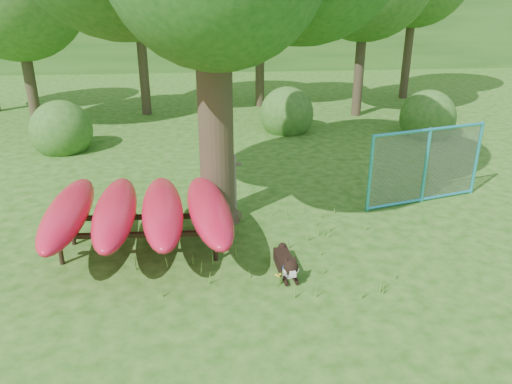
{
  "coord_description": "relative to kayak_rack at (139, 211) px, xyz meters",
  "views": [
    {
      "loc": [
        -0.63,
        -7.37,
        4.54
      ],
      "look_at": [
        0.2,
        1.2,
        1.0
      ],
      "focal_mm": 35.0,
      "sensor_mm": 36.0,
      "label": 1
    }
  ],
  "objects": [
    {
      "name": "shrub_right",
      "position": [
        8.44,
        7.09,
        -0.83
      ],
      "size": [
        1.8,
        1.8,
        1.8
      ],
      "primitive_type": "sphere",
      "color": "#29591D",
      "rests_on": "ground"
    },
    {
      "name": "wooded_hillside",
      "position": [
        1.94,
        27.09,
        2.17
      ],
      "size": [
        80.0,
        12.0,
        6.0
      ],
      "primitive_type": "cube",
      "color": "#29591D",
      "rests_on": "ground"
    },
    {
      "name": "ground",
      "position": [
        1.94,
        -0.91,
        -0.83
      ],
      "size": [
        80.0,
        80.0,
        0.0
      ],
      "primitive_type": "plane",
      "color": "#1F4C0F",
      "rests_on": "ground"
    },
    {
      "name": "bg_tree_c",
      "position": [
        3.44,
        12.09,
        3.28
      ],
      "size": [
        4.0,
        4.0,
        6.12
      ],
      "color": "#332A1B",
      "rests_on": "ground"
    },
    {
      "name": "husky_dog",
      "position": [
        2.54,
        -0.99,
        -0.66
      ],
      "size": [
        0.32,
        1.11,
        0.49
      ],
      "rotation": [
        0.0,
        0.0,
        0.07
      ],
      "color": "black",
      "rests_on": "ground"
    },
    {
      "name": "wildflower_clump",
      "position": [
        2.32,
        -1.38,
        -0.64
      ],
      "size": [
        0.11,
        0.11,
        0.24
      ],
      "rotation": [
        0.0,
        0.0,
        -0.26
      ],
      "color": "#52852B",
      "rests_on": "ground"
    },
    {
      "name": "kayak_rack",
      "position": [
        0.0,
        0.0,
        0.0
      ],
      "size": [
        3.47,
        3.29,
        1.09
      ],
      "rotation": [
        0.0,
        0.0,
        -0.05
      ],
      "color": "black",
      "rests_on": "ground"
    },
    {
      "name": "shrub_left",
      "position": [
        -3.06,
        6.59,
        -0.83
      ],
      "size": [
        1.8,
        1.8,
        1.8
      ],
      "primitive_type": "sphere",
      "color": "#29591D",
      "rests_on": "ground"
    },
    {
      "name": "wooden_post",
      "position": [
        1.79,
        1.74,
        -0.16
      ],
      "size": [
        0.35,
        0.15,
        1.26
      ],
      "rotation": [
        0.0,
        0.0,
        -0.26
      ],
      "color": "#675C4D",
      "rests_on": "ground"
    },
    {
      "name": "shrub_mid",
      "position": [
        3.94,
        8.09,
        -0.83
      ],
      "size": [
        1.8,
        1.8,
        1.8
      ],
      "primitive_type": "sphere",
      "color": "#29591D",
      "rests_on": "ground"
    },
    {
      "name": "fence_section",
      "position": [
        6.08,
        1.78,
        0.04
      ],
      "size": [
        2.88,
        0.87,
        2.89
      ],
      "rotation": [
        0.0,
        0.0,
        0.27
      ],
      "color": "#29A4C0",
      "rests_on": "ground"
    }
  ]
}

